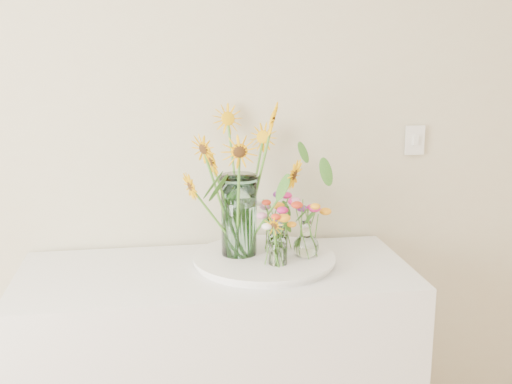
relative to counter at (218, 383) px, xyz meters
The scene contains 10 objects.
counter is the anchor object (origin of this frame).
tray 0.50m from the counter, 10.01° to the left, with size 0.50×0.50×0.03m, color white.
mason_jar 0.64m from the counter, 38.00° to the left, with size 0.13×0.13×0.30m, color #9DCEC2.
sunflower_bouquet 0.77m from the counter, 38.00° to the left, with size 0.76×0.76×0.56m, color #F2AD05, non-canonical shape.
small_vase_a 0.58m from the counter, 15.08° to the right, with size 0.07×0.07×0.11m, color white.
wildflower_posy_a 0.62m from the counter, 15.08° to the right, with size 0.19×0.19×0.20m, color #FF9D16, non-canonical shape.
small_vase_b 0.64m from the counter, ahead, with size 0.09×0.09×0.14m, color white, non-canonical shape.
wildflower_posy_b 0.68m from the counter, ahead, with size 0.19×0.19×0.23m, color #FF9D16, non-canonical shape.
small_vase_c 0.60m from the counter, 23.04° to the left, with size 0.07×0.07×0.13m, color white.
wildflower_posy_c 0.64m from the counter, 23.04° to the left, with size 0.21×0.21×0.22m, color #FF9D16, non-canonical shape.
Camera 1 is at (-0.26, -0.23, 1.70)m, focal length 45.00 mm.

